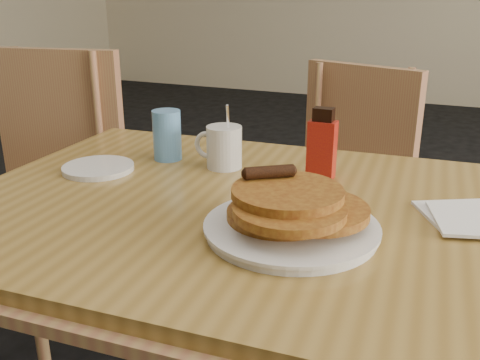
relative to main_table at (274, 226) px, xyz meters
name	(u,v)px	position (x,y,z in m)	size (l,w,h in m)	color
main_table	(274,226)	(0.00, 0.00, 0.00)	(1.31, 0.93, 0.75)	olive
chair_main_far	(350,182)	(-0.01, 0.76, -0.17)	(0.52, 0.54, 0.91)	#9E7A4A
chair_wall_extra	(44,174)	(-0.91, 0.36, -0.14)	(0.51, 0.51, 0.96)	#9E7A4A
pancake_plate	(292,217)	(0.07, -0.10, 0.07)	(0.29, 0.29, 0.10)	silver
coffee_mug	(223,146)	(-0.19, 0.17, 0.09)	(0.11, 0.08, 0.15)	silver
syrup_bottle	(322,146)	(0.03, 0.19, 0.11)	(0.06, 0.04, 0.15)	maroon
napkin_stack	(470,218)	(0.34, 0.07, 0.05)	(0.20, 0.21, 0.01)	silver
blue_tumbler	(167,135)	(-0.33, 0.18, 0.10)	(0.07, 0.07, 0.12)	#548DC5
side_saucer	(98,168)	(-0.43, 0.04, 0.05)	(0.16, 0.16, 0.01)	silver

